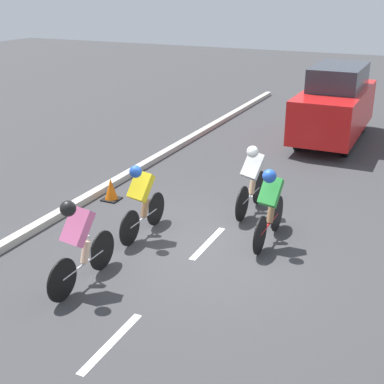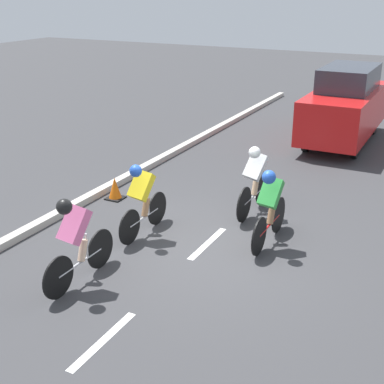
# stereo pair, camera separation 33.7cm
# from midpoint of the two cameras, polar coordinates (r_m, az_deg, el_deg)

# --- Properties ---
(ground_plane) EXTENTS (60.00, 60.00, 0.00)m
(ground_plane) POSITION_cam_midpoint_polar(r_m,az_deg,el_deg) (9.73, 0.56, -5.64)
(ground_plane) COLOR #38383A
(lane_stripe_near) EXTENTS (0.12, 1.40, 0.01)m
(lane_stripe_near) POSITION_cam_midpoint_polar(r_m,az_deg,el_deg) (7.42, -9.94, -15.54)
(lane_stripe_near) COLOR white
(lane_stripe_near) RESTS_ON ground
(lane_stripe_mid) EXTENTS (0.12, 1.40, 0.01)m
(lane_stripe_mid) POSITION_cam_midpoint_polar(r_m,az_deg,el_deg) (9.78, 0.71, -5.47)
(lane_stripe_mid) COLOR white
(lane_stripe_mid) RESTS_ON ground
(lane_stripe_far) EXTENTS (0.12, 1.40, 0.01)m
(lane_stripe_far) POSITION_cam_midpoint_polar(r_m,az_deg,el_deg) (12.53, 6.77, 0.56)
(lane_stripe_far) COLOR white
(lane_stripe_far) RESTS_ON ground
(curb) EXTENTS (0.20, 27.74, 0.14)m
(curb) POSITION_cam_midpoint_polar(r_m,az_deg,el_deg) (11.33, -14.20, -1.91)
(curb) COLOR #B7B2A8
(curb) RESTS_ON ground
(cyclist_pink) EXTENTS (0.38, 1.71, 1.53)m
(cyclist_pink) POSITION_cam_midpoint_polar(r_m,az_deg,el_deg) (8.31, -13.14, -4.93)
(cyclist_pink) COLOR black
(cyclist_pink) RESTS_ON ground
(cyclist_yellow) EXTENTS (0.39, 1.63, 1.47)m
(cyclist_yellow) POSITION_cam_midpoint_polar(r_m,az_deg,el_deg) (9.80, -6.41, -0.60)
(cyclist_yellow) COLOR black
(cyclist_yellow) RESTS_ON ground
(cyclist_green) EXTENTS (0.37, 1.73, 1.50)m
(cyclist_green) POSITION_cam_midpoint_polar(r_m,az_deg,el_deg) (9.53, 7.30, -1.17)
(cyclist_green) COLOR black
(cyclist_green) RESTS_ON ground
(cyclist_white) EXTENTS (0.42, 1.74, 1.51)m
(cyclist_white) POSITION_cam_midpoint_polar(r_m,az_deg,el_deg) (10.79, 5.53, 1.62)
(cyclist_white) COLOR black
(cyclist_white) RESTS_ON ground
(support_car) EXTENTS (1.70, 4.54, 2.20)m
(support_car) POSITION_cam_midpoint_polar(r_m,az_deg,el_deg) (16.48, 14.44, 9.06)
(support_car) COLOR black
(support_car) RESTS_ON ground
(traffic_cone) EXTENTS (0.36, 0.36, 0.49)m
(traffic_cone) POSITION_cam_midpoint_polar(r_m,az_deg,el_deg) (11.77, -9.45, 0.23)
(traffic_cone) COLOR black
(traffic_cone) RESTS_ON ground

